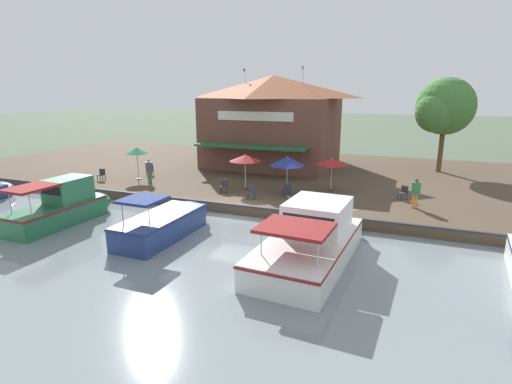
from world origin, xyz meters
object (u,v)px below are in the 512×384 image
cafe_chair_far_corner_seat (251,191)px  motorboat_distant_upstream (314,237)px  motorboat_outer_channel (168,222)px  mooring_post (288,203)px  waterfront_restaurant (273,120)px  cafe_chair_facing_river (150,169)px  patio_umbrella_mid_patio_right (332,162)px  person_mid_patio (149,168)px  cafe_chair_mid_patio (224,185)px  motorboat_mid_row (66,206)px  cafe_chair_back_row_seat (102,174)px  cafe_chair_beside_entrance (286,190)px  patio_umbrella_back_row (137,151)px  person_at_quay_edge (416,189)px  patio_umbrella_far_corner (287,161)px  cafe_chair_under_first_umbrella (403,192)px  tree_behind_restaurant (248,113)px  tree_downstream_bank (443,108)px  patio_umbrella_mid_patio_left (245,158)px

cafe_chair_far_corner_seat → motorboat_distant_upstream: size_ratio=0.10×
motorboat_outer_channel → mooring_post: 6.65m
waterfront_restaurant → cafe_chair_facing_river: bearing=-43.2°
patio_umbrella_mid_patio_right → person_mid_patio: patio_umbrella_mid_patio_right is taller
cafe_chair_mid_patio → motorboat_mid_row: motorboat_mid_row is taller
cafe_chair_back_row_seat → motorboat_mid_row: motorboat_mid_row is taller
motorboat_mid_row → mooring_post: 12.22m
motorboat_outer_channel → cafe_chair_beside_entrance: bearing=151.2°
patio_umbrella_back_row → person_at_quay_edge: patio_umbrella_back_row is taller
mooring_post → cafe_chair_far_corner_seat: bearing=-117.8°
cafe_chair_far_corner_seat → motorboat_mid_row: size_ratio=0.13×
patio_umbrella_far_corner → motorboat_outer_channel: bearing=-24.9°
motorboat_distant_upstream → motorboat_mid_row: (0.45, -13.75, 0.04)m
cafe_chair_under_first_umbrella → motorboat_distant_upstream: (9.10, -3.33, -0.16)m
patio_umbrella_back_row → person_mid_patio: size_ratio=1.39×
motorboat_distant_upstream → tree_behind_restaurant: tree_behind_restaurant is taller
patio_umbrella_mid_patio_right → patio_umbrella_far_corner: bearing=-52.2°
cafe_chair_back_row_seat → tree_behind_restaurant: tree_behind_restaurant is taller
waterfront_restaurant → person_at_quay_edge: size_ratio=6.38×
cafe_chair_back_row_seat → cafe_chair_far_corner_seat: 12.35m
patio_umbrella_mid_patio_right → cafe_chair_mid_patio: 7.26m
cafe_chair_under_first_umbrella → person_mid_patio: 17.25m
cafe_chair_back_row_seat → tree_downstream_bank: tree_downstream_bank is taller
cafe_chair_facing_river → person_mid_patio: person_mid_patio is taller
person_mid_patio → motorboat_distant_upstream: 15.58m
patio_umbrella_far_corner → person_mid_patio: bearing=-86.0°
cafe_chair_beside_entrance → mooring_post: 2.89m
patio_umbrella_mid_patio_right → patio_umbrella_back_row: 14.25m
person_at_quay_edge → cafe_chair_mid_patio: bearing=-86.0°
patio_umbrella_mid_patio_left → cafe_chair_under_first_umbrella: size_ratio=2.81×
cafe_chair_beside_entrance → cafe_chair_facing_river: (-2.42, -11.96, 0.00)m
person_at_quay_edge → motorboat_distant_upstream: size_ratio=0.20×
patio_umbrella_mid_patio_left → motorboat_distant_upstream: 10.56m
person_mid_patio → mooring_post: 11.66m
motorboat_mid_row → tree_behind_restaurant: 22.27m
patio_umbrella_back_row → cafe_chair_far_corner_seat: bearing=78.4°
patio_umbrella_far_corner → cafe_chair_far_corner_seat: (2.04, -1.63, -1.65)m
cafe_chair_far_corner_seat → motorboat_outer_channel: bearing=-19.2°
patio_umbrella_mid_patio_right → mooring_post: size_ratio=2.76×
person_at_quay_edge → motorboat_mid_row: size_ratio=0.27×
person_mid_patio → waterfront_restaurant: bearing=150.5°
waterfront_restaurant → patio_umbrella_mid_patio_left: 9.65m
patio_umbrella_mid_patio_right → motorboat_outer_channel: 11.84m
person_mid_patio → motorboat_outer_channel: bearing=41.1°
waterfront_restaurant → cafe_chair_under_first_umbrella: waterfront_restaurant is taller
patio_umbrella_far_corner → tree_behind_restaurant: size_ratio=0.38×
patio_umbrella_mid_patio_right → cafe_chair_mid_patio: (3.13, -6.39, -1.46)m
cafe_chair_mid_patio → cafe_chair_back_row_seat: bearing=-89.7°
patio_umbrella_mid_patio_left → cafe_chair_facing_river: patio_umbrella_mid_patio_left is taller
patio_umbrella_mid_patio_right → person_at_quay_edge: 5.78m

